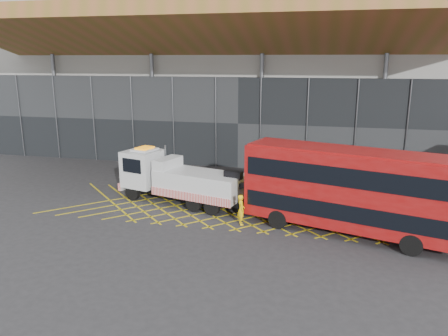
# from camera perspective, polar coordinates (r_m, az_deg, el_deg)

# --- Properties ---
(ground_plane) EXTENTS (120.00, 120.00, 0.00)m
(ground_plane) POSITION_cam_1_polar(r_m,az_deg,el_deg) (29.54, -6.36, -4.89)
(ground_plane) COLOR #2C2C2E
(road_markings) EXTENTS (27.96, 7.16, 0.01)m
(road_markings) POSITION_cam_1_polar(r_m,az_deg,el_deg) (28.25, 4.48, -5.73)
(road_markings) COLOR gold
(road_markings) RESTS_ON ground_plane
(construction_building) EXTENTS (55.00, 23.97, 18.00)m
(construction_building) POSITION_cam_1_polar(r_m,az_deg,el_deg) (45.34, 3.58, 13.32)
(construction_building) COLOR gray
(construction_building) RESTS_ON ground_plane
(recovery_truck) EXTENTS (10.49, 4.82, 3.67)m
(recovery_truck) POSITION_cam_1_polar(r_m,az_deg,el_deg) (29.66, -6.14, -1.38)
(recovery_truck) COLOR black
(recovery_truck) RESTS_ON ground_plane
(bus_towed) EXTENTS (12.08, 6.03, 4.81)m
(bus_towed) POSITION_cam_1_polar(r_m,az_deg,el_deg) (24.91, 16.26, -2.55)
(bus_towed) COLOR maroon
(bus_towed) RESTS_ON ground_plane
(worker) EXTENTS (0.66, 0.78, 1.83)m
(worker) POSITION_cam_1_polar(r_m,az_deg,el_deg) (25.87, 2.25, -5.46)
(worker) COLOR yellow
(worker) RESTS_ON ground_plane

